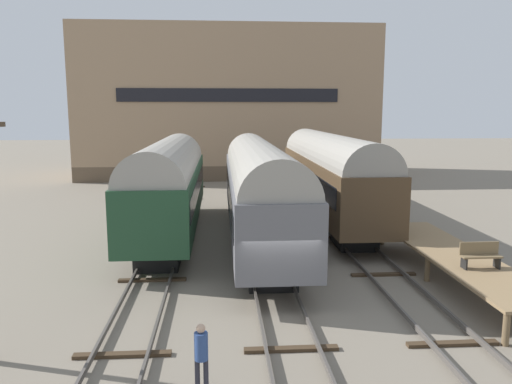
# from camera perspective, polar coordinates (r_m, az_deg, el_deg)

# --- Properties ---
(ground_plane) EXTENTS (200.00, 200.00, 0.00)m
(ground_plane) POSITION_cam_1_polar(r_m,az_deg,el_deg) (17.08, 2.60, -13.12)
(ground_plane) COLOR slate
(track_left) EXTENTS (2.60, 60.00, 0.26)m
(track_left) POSITION_cam_1_polar(r_m,az_deg,el_deg) (17.13, -13.11, -12.77)
(track_left) COLOR #4C4742
(track_left) RESTS_ON ground
(track_middle) EXTENTS (2.60, 60.00, 0.26)m
(track_middle) POSITION_cam_1_polar(r_m,az_deg,el_deg) (17.03, 2.60, -12.67)
(track_middle) COLOR #4C4742
(track_middle) RESTS_ON ground
(track_right) EXTENTS (2.60, 60.00, 0.26)m
(track_right) POSITION_cam_1_polar(r_m,az_deg,el_deg) (18.10, 17.40, -11.74)
(track_right) COLOR #4C4742
(track_right) RESTS_ON ground
(train_car_brown) EXTENTS (3.01, 17.84, 5.18)m
(train_car_brown) POSITION_cam_1_polar(r_m,az_deg,el_deg) (29.84, 8.40, 2.32)
(train_car_brown) COLOR black
(train_car_brown) RESTS_ON ground
(train_car_green) EXTENTS (3.02, 15.26, 5.04)m
(train_car_green) POSITION_cam_1_polar(r_m,az_deg,el_deg) (26.10, -9.94, 1.08)
(train_car_green) COLOR black
(train_car_green) RESTS_ON ground
(train_car_grey) EXTENTS (2.97, 18.55, 5.03)m
(train_car_grey) POSITION_cam_1_polar(r_m,az_deg,el_deg) (24.60, 0.34, 0.76)
(train_car_grey) COLOR black
(train_car_grey) RESTS_ON ground
(station_platform) EXTENTS (2.44, 11.04, 1.06)m
(station_platform) POSITION_cam_1_polar(r_m,az_deg,el_deg) (20.81, 21.79, -6.84)
(station_platform) COLOR #8C704C
(station_platform) RESTS_ON ground
(bench) EXTENTS (1.40, 0.40, 0.91)m
(bench) POSITION_cam_1_polar(r_m,az_deg,el_deg) (19.23, 24.24, -6.50)
(bench) COLOR brown
(bench) RESTS_ON station_platform
(person_worker) EXTENTS (0.32, 0.32, 1.66)m
(person_worker) POSITION_cam_1_polar(r_m,az_deg,el_deg) (12.19, -6.28, -17.63)
(person_worker) COLOR #282833
(person_worker) RESTS_ON ground
(warehouse_building) EXTENTS (28.56, 11.80, 14.36)m
(warehouse_building) POSITION_cam_1_polar(r_m,az_deg,el_deg) (51.81, -3.26, 10.00)
(warehouse_building) COLOR brown
(warehouse_building) RESTS_ON ground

